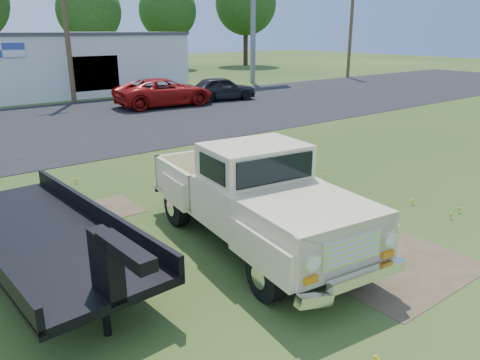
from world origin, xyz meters
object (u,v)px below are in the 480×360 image
Objects in this scene: vintage_pickup_truck at (254,196)px; dark_sedan at (222,89)px; flatbed_trailer at (42,229)px; red_pickup at (164,92)px.

dark_sedan is (11.83, 17.54, -0.36)m from vintage_pickup_truck.
flatbed_trailer is at bearing 166.07° from vintage_pickup_truck.
dark_sedan is at bearing 42.50° from flatbed_trailer.
vintage_pickup_truck is at bearing 160.63° from red_pickup.
red_pickup is at bearing 73.31° from vintage_pickup_truck.
red_pickup reaches higher than dark_sedan.
vintage_pickup_truck is 21.16m from dark_sedan.
dark_sedan is at bearing 63.08° from vintage_pickup_truck.
flatbed_trailer is 1.12× the size of red_pickup.
vintage_pickup_truck reaches higher than flatbed_trailer.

